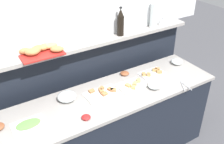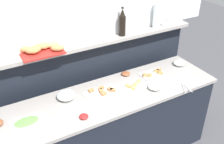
{
  "view_description": "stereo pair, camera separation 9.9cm",
  "coord_description": "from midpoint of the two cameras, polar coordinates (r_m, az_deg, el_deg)",
  "views": [
    {
      "loc": [
        -1.1,
        -1.81,
        2.44
      ],
      "look_at": [
        0.08,
        0.1,
        1.1
      ],
      "focal_mm": 41.94,
      "sensor_mm": 36.0,
      "label": 1
    },
    {
      "loc": [
        -1.01,
        -1.86,
        2.44
      ],
      "look_at": [
        0.08,
        0.1,
        1.1
      ],
      "focal_mm": 41.94,
      "sensor_mm": 36.0,
      "label": 2
    }
  ],
  "objects": [
    {
      "name": "serving_tongs",
      "position": [
        2.83,
        14.5,
        -2.89
      ],
      "size": [
        0.1,
        0.19,
        0.01
      ],
      "color": "#B7BABF",
      "rests_on": "buffet_counter"
    },
    {
      "name": "back_ledge_unit",
      "position": [
        3.11,
        -6.07,
        -3.69
      ],
      "size": [
        2.59,
        0.22,
        1.32
      ],
      "color": "black",
      "rests_on": "ground_plane"
    },
    {
      "name": "buffet_counter",
      "position": [
        2.91,
        -1.33,
        -12.28
      ],
      "size": [
        2.34,
        0.65,
        0.91
      ],
      "color": "black",
      "rests_on": "ground_plane"
    },
    {
      "name": "bread_basket",
      "position": [
        2.59,
        -16.37,
        4.72
      ],
      "size": [
        0.43,
        0.29,
        0.08
      ],
      "color": "#B2231E",
      "rests_on": "back_ledge_unit"
    },
    {
      "name": "wine_bottle_dark",
      "position": [
        2.86,
        0.87,
        10.68
      ],
      "size": [
        0.08,
        0.08,
        0.32
      ],
      "color": "black",
      "rests_on": "back_ledge_unit"
    },
    {
      "name": "glass_bowl_large",
      "position": [
        3.23,
        13.13,
        2.18
      ],
      "size": [
        0.14,
        0.14,
        0.06
      ],
      "color": "silver",
      "rests_on": "buffet_counter"
    },
    {
      "name": "sandwich_platter_front",
      "position": [
        2.63,
        -3.1,
        -4.57
      ],
      "size": [
        0.35,
        0.21,
        0.04
      ],
      "color": "white",
      "rests_on": "buffet_counter"
    },
    {
      "name": "condiment_bowl_red",
      "position": [
        2.34,
        -6.9,
        -9.77
      ],
      "size": [
        0.08,
        0.08,
        0.03
      ],
      "primitive_type": "ellipsoid",
      "color": "red",
      "rests_on": "buffet_counter"
    },
    {
      "name": "water_carafe",
      "position": [
        3.12,
        8.24,
        12.12
      ],
      "size": [
        0.09,
        0.09,
        0.28
      ],
      "primitive_type": "cylinder",
      "color": "silver",
      "rests_on": "back_ledge_unit"
    },
    {
      "name": "glass_bowl_medium",
      "position": [
        2.73,
        8.18,
        -2.96
      ],
      "size": [
        0.14,
        0.14,
        0.06
      ],
      "color": "silver",
      "rests_on": "buffet_counter"
    },
    {
      "name": "glass_bowl_small",
      "position": [
        2.58,
        -10.9,
        -5.33
      ],
      "size": [
        0.18,
        0.18,
        0.07
      ],
      "color": "silver",
      "rests_on": "buffet_counter"
    },
    {
      "name": "cold_cuts_platter",
      "position": [
        2.39,
        -18.9,
        -10.81
      ],
      "size": [
        0.28,
        0.18,
        0.02
      ],
      "color": "white",
      "rests_on": "buffet_counter"
    },
    {
      "name": "pepper_shaker",
      "position": [
        3.25,
        10.28,
        10.87
      ],
      "size": [
        0.03,
        0.03,
        0.09
      ],
      "color": "white",
      "rests_on": "back_ledge_unit"
    },
    {
      "name": "sandwich_platter_rear",
      "position": [
        2.98,
        7.8,
        -0.17
      ],
      "size": [
        0.28,
        0.17,
        0.04
      ],
      "color": "silver",
      "rests_on": "buffet_counter"
    },
    {
      "name": "sandwich_platter_side",
      "position": [
        2.74,
        3.35,
        -2.89
      ],
      "size": [
        0.28,
        0.21,
        0.04
      ],
      "color": "white",
      "rests_on": "buffet_counter"
    },
    {
      "name": "ground_plane",
      "position": [
        3.61,
        -6.19,
        -11.97
      ],
      "size": [
        12.0,
        12.0,
        0.0
      ],
      "primitive_type": "plane",
      "color": "#4C4C51"
    },
    {
      "name": "condiment_bowl_dark",
      "position": [
        2.93,
        1.82,
        -0.29
      ],
      "size": [
        0.1,
        0.1,
        0.03
      ],
      "primitive_type": "ellipsoid",
      "color": "brown",
      "rests_on": "buffet_counter"
    },
    {
      "name": "salt_shaker",
      "position": [
        3.22,
        9.68,
        10.75
      ],
      "size": [
        0.03,
        0.03,
        0.09
      ],
      "color": "white",
      "rests_on": "back_ledge_unit"
    }
  ]
}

